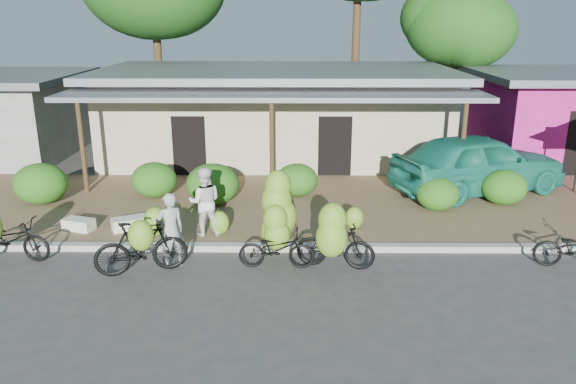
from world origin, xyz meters
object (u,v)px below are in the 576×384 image
Objects in this scene: teal_van at (479,163)px; bystander at (205,202)px; bike_far_left at (7,237)px; sack_near at (130,223)px; bike_center at (277,226)px; bike_right at (334,240)px; sack_far at (79,224)px; tree_near_right at (452,23)px; bike_left at (141,246)px; vendor at (171,230)px.

bystander is at bearing 94.06° from teal_van.
bike_far_left is 2.26× the size of sack_near.
bike_center reaches higher than bike_right.
teal_van reaches higher than bike_far_left.
sack_near reaches higher than sack_far.
tree_near_right is 16.48m from sack_near.
bike_right is (4.03, 0.13, 0.09)m from bike_left.
bike_left is 2.37× the size of sack_near.
bystander is (-1.78, 1.30, 0.13)m from bike_center.
bike_center is at bearing -94.60° from bike_left.
tree_near_right is 3.43× the size of bike_far_left.
tree_near_right is 3.95× the size of vendor.
bike_center is 0.38× the size of teal_van.
bike_right is at bearing -111.95° from bike_center.
bike_left is 1.14× the size of bike_right.
sack_near is (-4.94, 2.17, -0.46)m from bike_right.
vendor reaches higher than sack_far.
bystander is at bearing -126.49° from tree_near_right.
bike_left is at bearing 56.25° from bystander.
sack_near is 0.51× the size of vendor.
bike_right is 3.51m from bystander.
bike_left reaches higher than bike_far_left.
teal_van is at bearing -97.83° from tree_near_right.
bystander is (1.04, 1.97, 0.32)m from bike_left.
sack_near is 10.14m from teal_van.
teal_van is at bearing 16.53° from sack_far.
bike_left is at bearing -68.46° from sack_near.
sack_far is at bearing 83.28° from bike_right.
bike_right reaches higher than sack_near.
bike_right reaches higher than bike_left.
bike_left is at bearing 6.47° from vendor.
bike_center is (5.93, 0.07, 0.26)m from bike_far_left.
bike_center is at bearing -23.60° from sack_near.
bike_right is 0.33× the size of teal_van.
bystander is at bearing -138.43° from vendor.
bike_far_left is 7.16m from bike_right.
vendor is (3.66, -0.20, 0.26)m from bike_far_left.
sack_far is at bearing -10.75° from bystander.
tree_near_right is at bearing 47.10° from sack_near.
vendor is at bearing -124.65° from tree_near_right.
sack_near is at bearing 2.59° from sack_far.
vendor is 1.00× the size of bystander.
bike_center reaches higher than bike_left.
bike_center is 1.33m from bike_right.
bystander reaches higher than sack_near.
teal_van is at bearing -48.77° from bike_center.
bike_right reaches higher than bike_far_left.
bike_center reaches higher than vendor.
bike_right is at bearing 142.61° from bystander.
vendor is at bearing -70.91° from bike_left.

